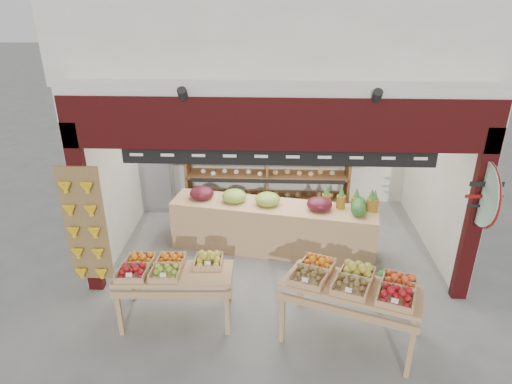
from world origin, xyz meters
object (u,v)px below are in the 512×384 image
Objects in this scene: refrigerator at (159,165)px; mid_counter at (272,225)px; back_shelving at (268,156)px; watermelon_pile at (381,290)px; display_table_right at (353,284)px; display_table_left at (168,270)px; cardboard_stack at (200,220)px.

refrigerator is 0.51× the size of mid_counter.
back_shelving reaches higher than watermelon_pile.
display_table_right reaches higher than watermelon_pile.
display_table_left is (-1.29, -3.21, -0.47)m from back_shelving.
back_shelving is at bearing 122.50° from watermelon_pile.
cardboard_stack is at bearing 131.03° from display_table_right.
back_shelving reaches higher than display_table_right.
cardboard_stack is at bearing 147.06° from watermelon_pile.
cardboard_stack is at bearing 89.08° from display_table_left.
display_table_left is 0.82× the size of display_table_right.
display_table_left is 3.13m from watermelon_pile.
display_table_right is (2.40, -2.76, 0.62)m from cardboard_stack.
refrigerator is 5.03m from watermelon_pile.
mid_counter reaches higher than cardboard_stack.
cardboard_stack is 0.54× the size of display_table_right.
back_shelving is 3.75m from display_table_right.
display_table_left is at bearing -170.95° from watermelon_pile.
display_table_left is at bearing 172.09° from display_table_right.
back_shelving is at bearing -9.86° from refrigerator.
mid_counter is 5.86× the size of watermelon_pile.
display_table_right is 1.23m from watermelon_pile.
back_shelving is at bearing 68.14° from display_table_left.
refrigerator is 1.77× the size of cardboard_stack.
display_table_left is (0.94, -3.48, -0.16)m from refrigerator.
mid_counter is (2.35, -1.68, -0.44)m from refrigerator.
mid_counter is at bearing 115.75° from display_table_right.
back_shelving is at bearing 94.75° from mid_counter.
back_shelving reaches higher than cardboard_stack.
watermelon_pile is at bearing 9.05° from display_table_left.
refrigerator reaches higher than display_table_left.
refrigerator reaches higher than display_table_right.
refrigerator is 3.61m from display_table_left.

